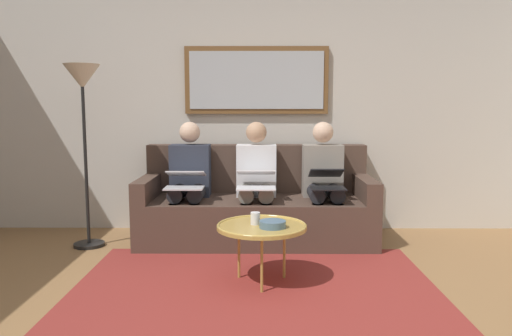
{
  "coord_description": "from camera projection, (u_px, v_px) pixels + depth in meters",
  "views": [
    {
      "loc": [
        -0.03,
        2.62,
        1.29
      ],
      "look_at": [
        0.0,
        -1.7,
        0.75
      ],
      "focal_mm": 34.86,
      "sensor_mm": 36.0,
      "label": 1
    }
  ],
  "objects": [
    {
      "name": "couch",
      "position": [
        256.0,
        207.0,
        4.82
      ],
      "size": [
        2.2,
        0.9,
        0.9
      ],
      "color": "#4C382D",
      "rests_on": "ground_plane"
    },
    {
      "name": "framed_mirror",
      "position": [
        257.0,
        80.0,
        5.05
      ],
      "size": [
        1.46,
        0.05,
        0.68
      ],
      "color": "brown"
    },
    {
      "name": "person_middle",
      "position": [
        256.0,
        178.0,
        4.72
      ],
      "size": [
        0.38,
        0.58,
        1.14
      ],
      "color": "silver",
      "rests_on": "couch"
    },
    {
      "name": "coffee_table",
      "position": [
        262.0,
        227.0,
        3.6
      ],
      "size": [
        0.66,
        0.66,
        0.44
      ],
      "color": "tan",
      "rests_on": "ground_plane"
    },
    {
      "name": "standing_lamp",
      "position": [
        83.0,
        97.0,
        4.44
      ],
      "size": [
        0.32,
        0.32,
        1.66
      ],
      "color": "black",
      "rests_on": "ground_plane"
    },
    {
      "name": "laptop_silver",
      "position": [
        185.0,
        180.0,
        4.48
      ],
      "size": [
        0.34,
        0.36,
        0.15
      ],
      "color": "silver"
    },
    {
      "name": "laptop_black",
      "position": [
        327.0,
        180.0,
        4.48
      ],
      "size": [
        0.3,
        0.39,
        0.17
      ],
      "color": "black"
    },
    {
      "name": "person_left",
      "position": [
        324.0,
        178.0,
        4.71
      ],
      "size": [
        0.38,
        0.58,
        1.14
      ],
      "color": "gray",
      "rests_on": "couch"
    },
    {
      "name": "bowl",
      "position": [
        273.0,
        224.0,
        3.53
      ],
      "size": [
        0.19,
        0.19,
        0.05
      ],
      "primitive_type": "cylinder",
      "color": "slate",
      "rests_on": "coffee_table"
    },
    {
      "name": "person_right",
      "position": [
        189.0,
        178.0,
        4.72
      ],
      "size": [
        0.38,
        0.58,
        1.14
      ],
      "color": "#2D3342",
      "rests_on": "couch"
    },
    {
      "name": "laptop_white",
      "position": [
        256.0,
        179.0,
        4.48
      ],
      "size": [
        0.35,
        0.39,
        0.16
      ],
      "color": "white"
    },
    {
      "name": "wall_rear",
      "position": [
        257.0,
        105.0,
        5.18
      ],
      "size": [
        6.0,
        0.12,
        2.6
      ],
      "primitive_type": "cube",
      "color": "beige",
      "rests_on": "ground_plane"
    },
    {
      "name": "cup",
      "position": [
        255.0,
        218.0,
        3.62
      ],
      "size": [
        0.07,
        0.07,
        0.09
      ],
      "primitive_type": "cylinder",
      "color": "silver",
      "rests_on": "coffee_table"
    },
    {
      "name": "area_rug",
      "position": [
        255.0,
        284.0,
        3.6
      ],
      "size": [
        2.6,
        1.8,
        0.01
      ],
      "primitive_type": "cube",
      "color": "maroon",
      "rests_on": "ground_plane"
    }
  ]
}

